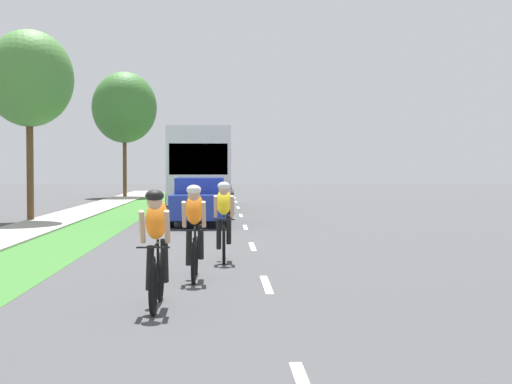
{
  "coord_description": "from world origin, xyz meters",
  "views": [
    {
      "loc": [
        -0.69,
        -1.66,
        1.87
      ],
      "look_at": [
        0.21,
        18.37,
        1.19
      ],
      "focal_mm": 51.82,
      "sensor_mm": 36.0,
      "label": 1
    }
  ],
  "objects_px": {
    "cyclist_trailing": "(194,231)",
    "cyclist_distant": "(224,220)",
    "bus_white": "(203,165)",
    "street_tree_near": "(29,79)",
    "sedan_blue": "(200,201)",
    "cyclist_lead": "(156,247)",
    "street_tree_far": "(124,108)"
  },
  "relations": [
    {
      "from": "sedan_blue",
      "to": "street_tree_far",
      "type": "relative_size",
      "value": 0.55
    },
    {
      "from": "cyclist_trailing",
      "to": "street_tree_near",
      "type": "xyz_separation_m",
      "value": [
        -6.22,
        13.69,
        4.1
      ]
    },
    {
      "from": "street_tree_near",
      "to": "street_tree_far",
      "type": "relative_size",
      "value": 0.85
    },
    {
      "from": "sedan_blue",
      "to": "street_tree_near",
      "type": "height_order",
      "value": "street_tree_near"
    },
    {
      "from": "sedan_blue",
      "to": "cyclist_lead",
      "type": "bearing_deg",
      "value": -90.5
    },
    {
      "from": "cyclist_distant",
      "to": "street_tree_near",
      "type": "xyz_separation_m",
      "value": [
        -6.7,
        11.28,
        4.1
      ]
    },
    {
      "from": "bus_white",
      "to": "street_tree_near",
      "type": "relative_size",
      "value": 1.76
    },
    {
      "from": "cyclist_distant",
      "to": "sedan_blue",
      "type": "xyz_separation_m",
      "value": [
        -0.77,
        9.53,
        -0.04
      ]
    },
    {
      "from": "street_tree_near",
      "to": "cyclist_lead",
      "type": "bearing_deg",
      "value": -70.23
    },
    {
      "from": "cyclist_distant",
      "to": "bus_white",
      "type": "xyz_separation_m",
      "value": [
        -0.96,
        19.56,
        1.17
      ]
    },
    {
      "from": "cyclist_lead",
      "to": "sedan_blue",
      "type": "distance_m",
      "value": 14.42
    },
    {
      "from": "sedan_blue",
      "to": "bus_white",
      "type": "bearing_deg",
      "value": 91.13
    },
    {
      "from": "cyclist_trailing",
      "to": "cyclist_distant",
      "type": "relative_size",
      "value": 1.0
    },
    {
      "from": "street_tree_far",
      "to": "sedan_blue",
      "type": "bearing_deg",
      "value": -76.4
    },
    {
      "from": "cyclist_trailing",
      "to": "cyclist_distant",
      "type": "xyz_separation_m",
      "value": [
        0.49,
        2.41,
        0.0
      ]
    },
    {
      "from": "street_tree_near",
      "to": "street_tree_far",
      "type": "distance_m",
      "value": 20.56
    },
    {
      "from": "sedan_blue",
      "to": "bus_white",
      "type": "xyz_separation_m",
      "value": [
        -0.2,
        10.03,
        1.21
      ]
    },
    {
      "from": "sedan_blue",
      "to": "cyclist_distant",
      "type": "bearing_deg",
      "value": -85.41
    },
    {
      "from": "cyclist_lead",
      "to": "street_tree_near",
      "type": "bearing_deg",
      "value": 109.77
    },
    {
      "from": "cyclist_lead",
      "to": "bus_white",
      "type": "relative_size",
      "value": 0.15
    },
    {
      "from": "cyclist_lead",
      "to": "street_tree_near",
      "type": "distance_m",
      "value": 17.66
    },
    {
      "from": "cyclist_lead",
      "to": "street_tree_far",
      "type": "relative_size",
      "value": 0.22
    },
    {
      "from": "bus_white",
      "to": "cyclist_trailing",
      "type": "bearing_deg",
      "value": -88.76
    },
    {
      "from": "cyclist_distant",
      "to": "street_tree_far",
      "type": "distance_m",
      "value": 32.76
    },
    {
      "from": "cyclist_distant",
      "to": "cyclist_lead",
      "type": "bearing_deg",
      "value": -100.34
    },
    {
      "from": "cyclist_lead",
      "to": "cyclist_trailing",
      "type": "height_order",
      "value": "same"
    },
    {
      "from": "cyclist_trailing",
      "to": "sedan_blue",
      "type": "relative_size",
      "value": 0.4
    },
    {
      "from": "cyclist_trailing",
      "to": "cyclist_lead",
      "type": "bearing_deg",
      "value": -99.29
    },
    {
      "from": "street_tree_far",
      "to": "cyclist_lead",
      "type": "bearing_deg",
      "value": -81.84
    },
    {
      "from": "cyclist_distant",
      "to": "street_tree_near",
      "type": "bearing_deg",
      "value": 120.72
    },
    {
      "from": "cyclist_distant",
      "to": "street_tree_near",
      "type": "height_order",
      "value": "street_tree_near"
    },
    {
      "from": "cyclist_trailing",
      "to": "bus_white",
      "type": "xyz_separation_m",
      "value": [
        -0.48,
        21.98,
        1.17
      ]
    }
  ]
}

